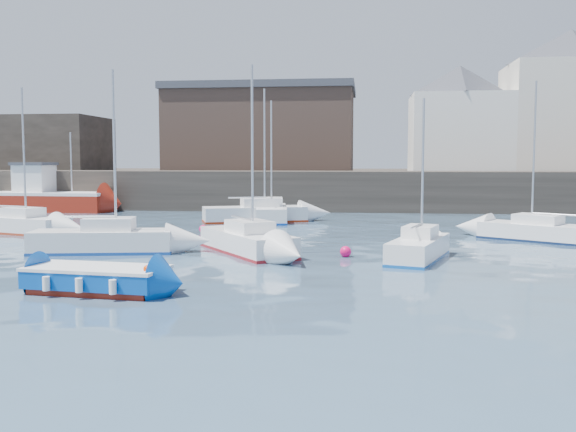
# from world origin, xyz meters

# --- Properties ---
(water) EXTENTS (220.00, 220.00, 0.00)m
(water) POSITION_xyz_m (0.00, 0.00, 0.00)
(water) COLOR #2D4760
(water) RESTS_ON ground
(quay_wall) EXTENTS (90.00, 5.00, 3.00)m
(quay_wall) POSITION_xyz_m (0.00, 35.00, 1.50)
(quay_wall) COLOR #28231E
(quay_wall) RESTS_ON ground
(land_strip) EXTENTS (90.00, 32.00, 2.80)m
(land_strip) POSITION_xyz_m (0.00, 53.00, 1.40)
(land_strip) COLOR #28231E
(land_strip) RESTS_ON ground
(bldg_east_a) EXTENTS (13.36, 13.36, 11.80)m
(bldg_east_a) POSITION_xyz_m (20.00, 42.00, 8.81)
(bldg_east_a) COLOR beige
(bldg_east_a) RESTS_ON land_strip
(bldg_east_d) EXTENTS (11.14, 11.14, 8.95)m
(bldg_east_d) POSITION_xyz_m (11.00, 41.50, 7.36)
(bldg_east_d) COLOR white
(bldg_east_d) RESTS_ON land_strip
(warehouse) EXTENTS (16.40, 10.40, 7.60)m
(warehouse) POSITION_xyz_m (-6.00, 43.00, 6.62)
(warehouse) COLOR #3D2D26
(warehouse) RESTS_ON land_strip
(bldg_west) EXTENTS (14.00, 8.00, 5.00)m
(bldg_west) POSITION_xyz_m (-28.00, 42.00, 5.30)
(bldg_west) COLOR #353028
(bldg_west) RESTS_ON land_strip
(blue_dinghy) EXTENTS (4.19, 2.31, 0.77)m
(blue_dinghy) POSITION_xyz_m (-4.47, 3.07, 0.43)
(blue_dinghy) COLOR maroon
(blue_dinghy) RESTS_ON ground
(fishing_boat) EXTENTS (9.04, 3.69, 5.91)m
(fishing_boat) POSITION_xyz_m (-20.65, 31.51, 1.14)
(fishing_boat) COLOR maroon
(fishing_boat) RESTS_ON ground
(sailboat_a) EXTENTS (5.99, 2.87, 7.48)m
(sailboat_a) POSITION_xyz_m (-7.54, 10.81, 0.53)
(sailboat_a) COLOR white
(sailboat_a) RESTS_ON ground
(sailboat_b) EXTENTS (4.92, 5.92, 7.59)m
(sailboat_b) POSITION_xyz_m (-1.64, 11.52, 0.49)
(sailboat_b) COLOR white
(sailboat_b) RESTS_ON ground
(sailboat_c) EXTENTS (2.84, 4.92, 6.17)m
(sailboat_c) POSITION_xyz_m (5.24, 10.45, 0.47)
(sailboat_c) COLOR white
(sailboat_c) RESTS_ON ground
(sailboat_d) EXTENTS (5.90, 4.98, 7.53)m
(sailboat_d) POSITION_xyz_m (11.54, 16.96, 0.46)
(sailboat_d) COLOR white
(sailboat_d) RESTS_ON ground
(sailboat_e) EXTENTS (6.15, 3.63, 7.54)m
(sailboat_e) POSITION_xyz_m (-14.88, 17.20, 0.49)
(sailboat_e) COLOR white
(sailboat_e) RESTS_ON ground
(sailboat_f) EXTENTS (2.68, 6.03, 7.57)m
(sailboat_f) POSITION_xyz_m (-2.68, 25.51, 0.53)
(sailboat_f) COLOR white
(sailboat_f) RESTS_ON ground
(sailboat_h) EXTENTS (6.69, 4.13, 8.22)m
(sailboat_h) POSITION_xyz_m (-3.60, 24.88, 0.54)
(sailboat_h) COLOR white
(sailboat_h) RESTS_ON ground
(buoy_near) EXTENTS (0.40, 0.40, 0.40)m
(buoy_near) POSITION_xyz_m (-3.81, 3.31, 0.00)
(buoy_near) COLOR #DC0A52
(buoy_near) RESTS_ON ground
(buoy_mid) EXTENTS (0.45, 0.45, 0.45)m
(buoy_mid) POSITION_xyz_m (2.43, 10.88, 0.00)
(buoy_mid) COLOR #DC0A52
(buoy_mid) RESTS_ON ground
(buoy_far) EXTENTS (0.43, 0.43, 0.43)m
(buoy_far) POSITION_xyz_m (-5.29, 18.47, 0.00)
(buoy_far) COLOR #DC0A52
(buoy_far) RESTS_ON ground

